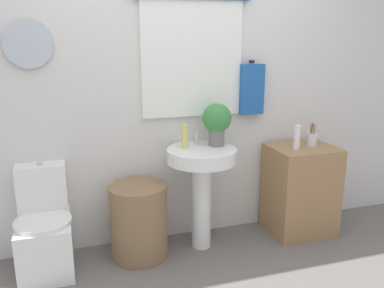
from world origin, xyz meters
TOP-DOWN VIEW (x-y plane):
  - back_wall at (0.00, 1.15)m, footprint 4.40×0.18m
  - toilet at (-0.98, 0.89)m, footprint 0.38×0.51m
  - laundry_hamper at (-0.32, 0.85)m, footprint 0.43×0.43m
  - pedestal_sink at (0.17, 0.85)m, footprint 0.53×0.53m
  - faucet at (0.17, 0.97)m, footprint 0.03×0.03m
  - wooden_cabinet at (1.05, 0.85)m, footprint 0.52×0.44m
  - soap_bottle at (0.05, 0.90)m, footprint 0.05×0.05m
  - potted_plant at (0.31, 0.91)m, footprint 0.22×0.22m
  - lotion_bottle at (0.96, 0.81)m, footprint 0.05×0.05m
  - toothbrush_cup at (1.14, 0.87)m, footprint 0.08×0.08m

SIDE VIEW (x-z plane):
  - laundry_hamper at x=-0.32m, z-range 0.00..0.56m
  - toilet at x=-0.98m, z-range -0.09..0.66m
  - wooden_cabinet at x=1.05m, z-range 0.00..0.75m
  - pedestal_sink at x=0.17m, z-range 0.21..1.01m
  - toothbrush_cup at x=1.14m, z-range 0.71..0.89m
  - lotion_bottle at x=0.96m, z-range 0.75..0.94m
  - faucet at x=0.17m, z-range 0.80..0.90m
  - soap_bottle at x=0.05m, z-range 0.80..0.99m
  - potted_plant at x=0.31m, z-range 0.83..1.16m
  - back_wall at x=0.00m, z-range 0.01..2.61m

